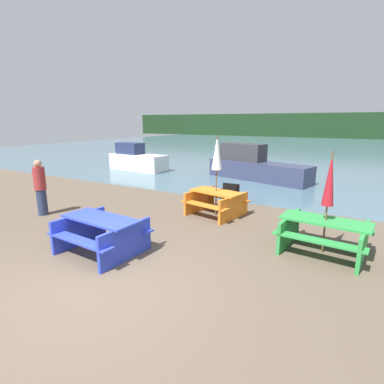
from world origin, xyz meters
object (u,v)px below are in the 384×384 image
Objects in this scene: picnic_table_blue at (101,231)px; picnic_table_orange at (216,201)px; boat at (254,167)px; picnic_table_green at (324,232)px; umbrella_white at (217,153)px; person at (40,188)px; boat_second at (137,160)px; signboard at (231,195)px; umbrella_crimson at (330,180)px.

picnic_table_blue is 3.66m from picnic_table_orange.
boat reaches higher than picnic_table_orange.
boat reaches higher than picnic_table_green.
umbrella_white reaches higher than person.
boat is at bearing 89.11° from picnic_table_blue.
picnic_table_orange is at bearing -31.52° from boat_second.
boat is at bearing 97.93° from picnic_table_orange.
umbrella_white is 3.09× the size of signboard.
umbrella_crimson is at bearing 29.55° from picnic_table_blue.
picnic_table_orange is at bearing 29.88° from person.
picnic_table_orange is at bearing -67.40° from boat.
picnic_table_orange is at bearing 89.89° from umbrella_white.
picnic_table_green is 0.87× the size of umbrella_crimson.
umbrella_white reaches higher than boat_second.
picnic_table_green is 0.80× the size of umbrella_white.
person is at bearing 164.20° from picnic_table_blue.
picnic_table_orange is 3.50m from umbrella_crimson.
boat_second reaches higher than picnic_table_orange.
person is 5.76m from signboard.
person is (-4.43, -2.55, 0.39)m from picnic_table_orange.
umbrella_white is at bearing -90.82° from signboard.
umbrella_white is 1.09× the size of umbrella_crimson.
umbrella_crimson is 4.02m from signboard.
picnic_table_orange is 1.38m from umbrella_white.
boat_second is at bearing 126.30° from picnic_table_blue.
umbrella_white is 5.21m from person.
boat_second is 8.46m from person.
boat_second is at bearing 144.49° from umbrella_white.
person is at bearing -150.12° from picnic_table_orange.
umbrella_crimson reaches higher than picnic_table_green.
umbrella_white reaches higher than umbrella_crimson.
person reaches higher than picnic_table_orange.
boat is at bearing 118.59° from umbrella_crimson.
umbrella_crimson is at bearing -46.75° from boat.
picnic_table_orange is 0.50× the size of boat_second.
picnic_table_blue is 0.84× the size of umbrella_crimson.
person is at bearing -150.12° from umbrella_white.
boat_second reaches higher than picnic_table_green.
boat reaches higher than picnic_table_blue.
umbrella_crimson reaches higher than picnic_table_orange.
boat reaches higher than person.
picnic_table_green is at bearing -21.75° from umbrella_white.
umbrella_crimson is at bearing 9.96° from person.
picnic_table_orange is at bearing 158.25° from picnic_table_green.
picnic_table_orange is 1.08× the size of person.
picnic_table_blue is 3.61m from person.
picnic_table_green is 8.17m from boat.
picnic_table_green is at bearing 29.55° from picnic_table_blue.
picnic_table_blue is 9.47m from boat.
picnic_table_orange is (-3.08, 1.23, -0.01)m from picnic_table_green.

